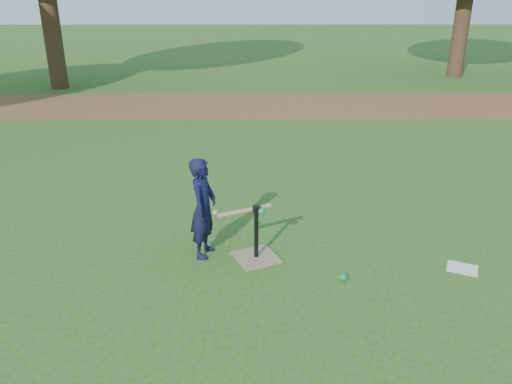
{
  "coord_description": "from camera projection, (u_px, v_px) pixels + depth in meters",
  "views": [
    {
      "loc": [
        -0.33,
        -4.94,
        2.68
      ],
      "look_at": [
        -0.28,
        0.08,
        0.65
      ],
      "focal_mm": 35.0,
      "sensor_mm": 36.0,
      "label": 1
    }
  ],
  "objects": [
    {
      "name": "dirt_strip",
      "position": [
        264.0,
        105.0,
        12.54
      ],
      "size": [
        24.0,
        3.0,
        0.01
      ],
      "primitive_type": "cube",
      "color": "brown",
      "rests_on": "ground"
    },
    {
      "name": "child",
      "position": [
        203.0,
        208.0,
        5.26
      ],
      "size": [
        0.35,
        0.45,
        1.1
      ],
      "primitive_type": "imported",
      "rotation": [
        0.0,
        0.0,
        1.34
      ],
      "color": "black",
      "rests_on": "ground"
    },
    {
      "name": "batting_tee",
      "position": [
        256.0,
        249.0,
        5.34
      ],
      "size": [
        0.57,
        0.57,
        0.61
      ],
      "color": "#8C7759",
      "rests_on": "ground"
    },
    {
      "name": "clipboard",
      "position": [
        462.0,
        268.0,
        5.17
      ],
      "size": [
        0.37,
        0.33,
        0.01
      ],
      "primitive_type": "cube",
      "rotation": [
        0.0,
        0.0,
        -0.43
      ],
      "color": "silver",
      "rests_on": "ground"
    },
    {
      "name": "ground",
      "position": [
        281.0,
        248.0,
        5.59
      ],
      "size": [
        80.0,
        80.0,
        0.0
      ],
      "primitive_type": "plane",
      "color": "#285116",
      "rests_on": "ground"
    },
    {
      "name": "wiffle_ball_ground",
      "position": [
        343.0,
        277.0,
        4.95
      ],
      "size": [
        0.08,
        0.08,
        0.08
      ],
      "primitive_type": "sphere",
      "color": "#0C8846",
      "rests_on": "ground"
    },
    {
      "name": "swing_action",
      "position": [
        245.0,
        211.0,
        5.14
      ],
      "size": [
        0.61,
        0.32,
        0.08
      ],
      "color": "tan",
      "rests_on": "ground"
    }
  ]
}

